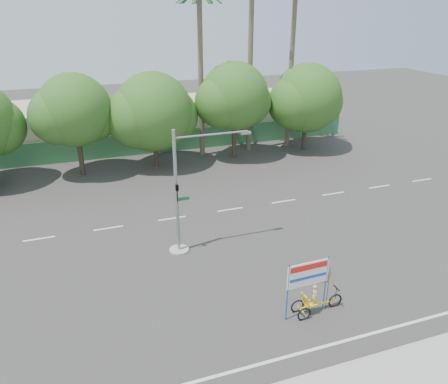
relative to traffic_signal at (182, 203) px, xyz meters
name	(u,v)px	position (x,y,z in m)	size (l,w,h in m)	color
ground	(247,281)	(2.20, -3.98, -2.92)	(120.00, 120.00, 0.00)	#33302D
fence	(159,142)	(2.20, 17.52, -1.92)	(38.00, 0.08, 2.00)	#336B3D
building_left	(43,129)	(-7.80, 22.02, -0.92)	(12.00, 8.00, 4.00)	beige
building_right	(225,115)	(10.20, 22.02, -1.12)	(14.00, 8.00, 3.60)	beige
tree_left	(74,113)	(-4.85, 14.02, 2.14)	(6.66, 5.60, 8.07)	#473828
tree_center	(153,114)	(1.14, 14.02, 1.55)	(7.62, 6.40, 7.85)	#473828
tree_right	(234,99)	(8.15, 14.02, 2.32)	(6.90, 5.80, 8.36)	#473828
tree_far_right	(306,100)	(15.15, 14.02, 1.73)	(7.38, 6.20, 7.94)	#473828
palm_tall	(251,32)	(10.20, 15.52, 7.55)	(3.73, 3.79, 17.45)	#70604C
palm_mid	(293,44)	(14.20, 15.52, 6.48)	(3.73, 3.79, 15.45)	#70604C
palm_short	(200,54)	(5.70, 15.52, 5.94)	(3.73, 3.79, 14.45)	#70604C
traffic_signal	(182,203)	(0.00, 0.00, 0.00)	(4.72, 1.10, 7.00)	gray
trike_billboard	(312,292)	(3.96, -7.14, -1.76)	(2.93, 0.68, 2.88)	black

